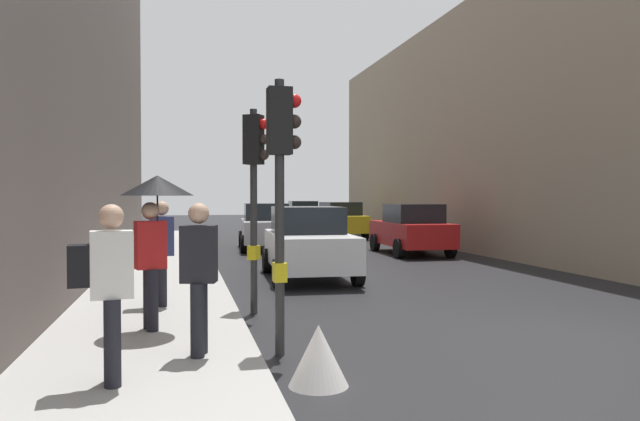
{
  "coord_description": "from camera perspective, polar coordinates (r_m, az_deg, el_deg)",
  "views": [
    {
      "loc": [
        -5.45,
        -7.46,
        2.0
      ],
      "look_at": [
        -0.92,
        11.84,
        1.55
      ],
      "focal_mm": 33.32,
      "sensor_mm": 36.0,
      "label": 1
    }
  ],
  "objects": [
    {
      "name": "warning_sign_triangle",
      "position": [
        6.45,
        -0.15,
        -13.74
      ],
      "size": [
        0.64,
        0.64,
        0.65
      ],
      "primitive_type": "cone",
      "color": "silver",
      "rests_on": "ground"
    },
    {
      "name": "traffic_light_near_left",
      "position": [
        7.49,
        -3.73,
        4.34
      ],
      "size": [
        0.43,
        0.25,
        3.47
      ],
      "color": "#2D2D2D",
      "rests_on": "ground"
    },
    {
      "name": "pedestrian_with_umbrella",
      "position": [
        8.52,
        -15.55,
        0.18
      ],
      "size": [
        1.0,
        1.0,
        2.14
      ],
      "color": "black",
      "rests_on": "sidewalk_kerb"
    },
    {
      "name": "pedestrian_with_black_backpack",
      "position": [
        6.19,
        -19.79,
        -6.54
      ],
      "size": [
        0.63,
        0.37,
        1.77
      ],
      "color": "black",
      "rests_on": "sidewalk_kerb"
    },
    {
      "name": "car_red_sedan",
      "position": [
        21.03,
        8.76,
        -1.78
      ],
      "size": [
        2.12,
        4.25,
        1.76
      ],
      "color": "red",
      "rests_on": "ground"
    },
    {
      "name": "car_white_compact",
      "position": [
        14.58,
        -1.13,
        -3.12
      ],
      "size": [
        2.19,
        4.29,
        1.76
      ],
      "color": "silver",
      "rests_on": "ground"
    },
    {
      "name": "car_green_estate",
      "position": [
        37.07,
        -1.69,
        -0.45
      ],
      "size": [
        2.23,
        4.31,
        1.76
      ],
      "color": "#2D6038",
      "rests_on": "ground"
    },
    {
      "name": "ground_plane",
      "position": [
        9.45,
        22.81,
        -11.01
      ],
      "size": [
        120.0,
        120.0,
        0.0
      ],
      "primitive_type": "plane",
      "color": "black"
    },
    {
      "name": "traffic_light_near_right",
      "position": [
        10.18,
        -6.27,
        3.62
      ],
      "size": [
        0.44,
        0.37,
        3.5
      ],
      "color": "#2D2D2D",
      "rests_on": "ground"
    },
    {
      "name": "sidewalk_kerb",
      "position": [
        13.61,
        -15.12,
        -6.86
      ],
      "size": [
        2.74,
        40.0,
        0.16
      ],
      "primitive_type": "cube",
      "color": "#A8A5A0",
      "rests_on": "ground"
    },
    {
      "name": "car_silver_hatchback",
      "position": [
        22.83,
        -5.2,
        -1.53
      ],
      "size": [
        2.25,
        4.32,
        1.76
      ],
      "color": "#BCBCC1",
      "rests_on": "ground"
    },
    {
      "name": "car_yellow_taxi",
      "position": [
        28.99,
        1.85,
        -0.93
      ],
      "size": [
        2.13,
        4.26,
        1.76
      ],
      "color": "yellow",
      "rests_on": "ground"
    },
    {
      "name": "pedestrian_in_dark_coat",
      "position": [
        7.05,
        -11.55,
        -5.8
      ],
      "size": [
        0.45,
        0.35,
        1.77
      ],
      "color": "black",
      "rests_on": "sidewalk_kerb"
    },
    {
      "name": "pedestrian_with_grey_backpack",
      "position": [
        10.39,
        -15.21,
        -3.37
      ],
      "size": [
        0.61,
        0.36,
        1.77
      ],
      "color": "black",
      "rests_on": "sidewalk_kerb"
    },
    {
      "name": "building_facade_right",
      "position": [
        25.83,
        25.3,
        6.82
      ],
      "size": [
        12.0,
        29.36,
        9.09
      ],
      "primitive_type": "cube",
      "color": "gray",
      "rests_on": "ground"
    }
  ]
}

